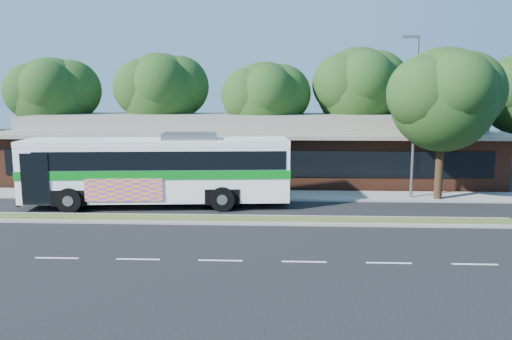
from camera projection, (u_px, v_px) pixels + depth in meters
The scene contains 13 objects.
ground at pixel (233, 224), 22.86m from camera, with size 120.00×120.00×0.00m, color black.
median_strip at pixel (234, 220), 23.45m from camera, with size 26.00×1.10×0.15m, color #465725.
sidewalk at pixel (243, 195), 29.17m from camera, with size 44.00×2.60×0.12m, color gray.
plaza_building at pixel (249, 148), 35.37m from camera, with size 33.20×11.20×4.45m.
lamp_post at pixel (414, 112), 27.62m from camera, with size 0.93×0.18×9.07m.
tree_bg_a at pixel (58, 94), 37.57m from camera, with size 6.47×5.80×8.63m.
tree_bg_b at pixel (166, 91), 38.16m from camera, with size 6.69×6.00×9.00m.
tree_bg_c at pixel (270, 98), 36.89m from camera, with size 6.24×5.60×8.26m.
tree_bg_d at pixel (364, 87), 37.46m from camera, with size 6.91×6.20×9.37m.
tree_bg_e at pixel (448, 96), 36.30m from camera, with size 6.47×5.80×8.50m.
transit_bus at pixel (159, 166), 26.41m from camera, with size 14.05×4.12×3.89m.
sedan at pixel (83, 178), 31.51m from camera, with size 1.88×4.62×1.34m, color silver.
sidewalk_tree at pixel (450, 97), 27.20m from camera, with size 6.32×5.67×8.44m.
Camera 1 is at (2.05, -22.15, 5.95)m, focal length 35.00 mm.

